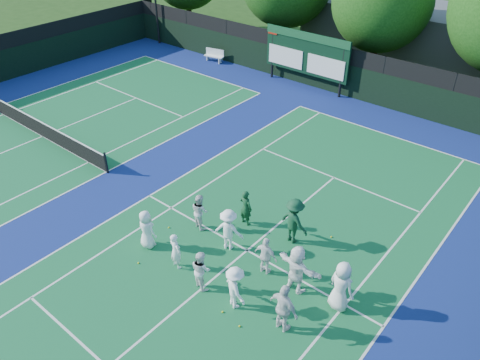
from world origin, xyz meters
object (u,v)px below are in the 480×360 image
Objects in this scene: tennis_net at (41,128)px; bench at (214,55)px; coach_left at (246,208)px; scoreboard at (306,54)px.

tennis_net is 14.38m from bench.
tennis_net is 12.99m from coach_left.
coach_left is (5.95, -13.36, -1.40)m from scoreboard.
tennis_net is 7.17× the size of coach_left.
coach_left reaches higher than tennis_net.
bench is 18.91m from coach_left.
scoreboard reaches higher than coach_left.
scoreboard is 14.69m from coach_left.
bench is (-0.66, 14.37, 0.01)m from tennis_net.
scoreboard is 3.93× the size of bench.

